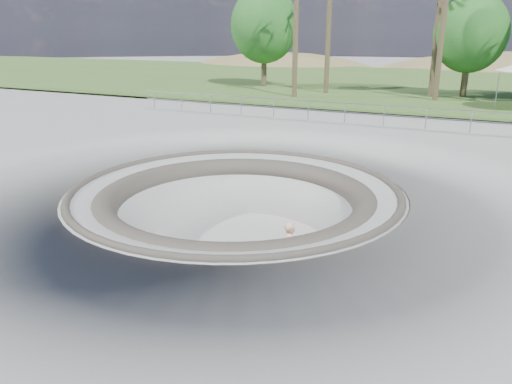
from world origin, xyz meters
TOP-DOWN VIEW (x-y plane):
  - ground at (0.00, 0.00)m, footprint 180.00×180.00m
  - skate_bowl at (0.00, 0.00)m, footprint 14.00×14.00m
  - grass_strip at (0.00, 34.00)m, footprint 180.00×36.00m
  - distant_hills at (3.78, 57.17)m, footprint 103.20×45.00m
  - safety_railing at (0.00, 12.00)m, footprint 25.00×0.06m
  - skateboard at (2.45, -1.46)m, footprint 0.90×0.38m
  - skater at (2.45, -1.46)m, footprint 0.54×0.69m
  - bushy_tree_left at (-10.77, 25.38)m, footprint 5.50×5.00m
  - bushy_tree_mid at (4.73, 25.13)m, footprint 4.88×4.44m

SIDE VIEW (x-z plane):
  - distant_hills at x=3.78m, z-range -21.32..7.28m
  - skate_bowl at x=0.00m, z-range -3.88..0.22m
  - skateboard at x=2.45m, z-range -1.87..-1.78m
  - skater at x=2.45m, z-range -1.81..-0.16m
  - ground at x=0.00m, z-range 0.00..0.00m
  - grass_strip at x=0.00m, z-range 0.16..0.28m
  - safety_railing at x=0.00m, z-range 0.18..1.20m
  - bushy_tree_mid at x=4.73m, z-range 1.01..8.05m
  - bushy_tree_left at x=-10.77m, z-range 1.12..9.05m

